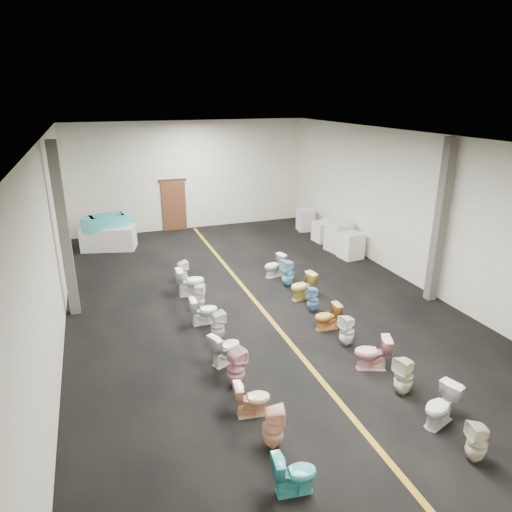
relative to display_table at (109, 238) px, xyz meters
The scene contains 37 objects.
floor 7.18m from the display_table, 59.87° to the right, with size 16.00×16.00×0.00m, color black.
ceiling 8.24m from the display_table, 59.87° to the right, with size 16.00×16.00×0.00m, color black.
wall_back 4.42m from the display_table, 26.64° to the left, with size 10.00×10.00×0.00m, color beige.
wall_front 14.76m from the display_table, 75.78° to the right, with size 10.00×10.00×0.00m, color beige.
wall_left 6.61m from the display_table, 102.76° to the right, with size 16.00×16.00×0.00m, color beige.
wall_right 10.75m from the display_table, 35.78° to the right, with size 16.00×16.00×0.00m, color beige.
aisle_stripe 7.18m from the display_table, 59.87° to the right, with size 0.12×15.60×0.01m, color olive.
back_door 3.35m from the display_table, 31.95° to the left, with size 1.00×0.10×2.10m, color #562D19.
door_frame 3.71m from the display_table, 32.09° to the left, with size 1.15×0.08×0.10m, color #331C11.
column_left 5.63m from the display_table, 102.51° to the right, with size 0.25×0.25×4.50m, color #59544C.
column_right 11.50m from the display_table, 42.68° to the right, with size 0.25×0.25×4.50m, color #59544C.
display_table is the anchor object (origin of this frame).
bathtub 0.65m from the display_table, 90.00° to the left, with size 1.84×0.90×0.55m.
appliance_crate_a 8.91m from the display_table, 26.21° to the right, with size 0.71×0.71×0.91m, color silver.
appliance_crate_b 8.57m from the display_table, 21.03° to the right, with size 0.79×0.79×1.08m, color silver.
appliance_crate_c 8.21m from the display_table, 13.15° to the right, with size 0.69×0.69×0.78m, color silver.
appliance_crate_d 8.00m from the display_table, ahead, with size 0.64×0.64×0.92m, color silver.
toilet_left_0 12.65m from the display_table, 81.20° to the right, with size 0.37×0.66×0.67m, color #3DABAF.
toilet_left_1 11.73m from the display_table, 80.30° to the right, with size 0.35×0.36×0.78m, color #FAB797.
toilet_left_2 10.85m from the display_table, 79.78° to the right, with size 0.38×0.66×0.67m, color #F8BF94.
toilet_left_3 9.95m from the display_table, 78.95° to the right, with size 0.37×0.38×0.82m, color #CF9196.
toilet_left_4 9.10m from the display_table, 77.67° to the right, with size 0.41×0.73×0.74m, color silver.
toilet_left_5 8.14m from the display_table, 75.37° to the right, with size 0.32×0.33×0.72m, color silver.
toilet_left_6 7.23m from the display_table, 74.45° to the right, with size 0.40×0.70×0.71m, color white.
toilet_left_7 6.41m from the display_table, 71.71° to the right, with size 0.32×0.32×0.70m, color white.
toilet_left_8 5.49m from the display_table, 68.77° to the right, with size 0.46×0.81×0.83m, color white.
toilet_left_9 4.66m from the display_table, 65.64° to the right, with size 0.33×0.34×0.74m, color white.
toilet_right_0 13.82m from the display_table, 69.30° to the right, with size 0.32×0.33×0.71m, color beige.
toilet_right_1 13.02m from the display_table, 67.64° to the right, with size 0.41×0.72×0.74m, color silver.
toilet_right_2 12.12m from the display_table, 66.31° to the right, with size 0.36×0.37×0.81m, color beige.
toilet_right_3 11.22m from the display_table, 64.72° to the right, with size 0.42×0.74×0.75m, color #EAA6A8.
toilet_right_4 10.32m from the display_table, 62.40° to the right, with size 0.34×0.35×0.76m, color white.
toilet_right_5 9.54m from the display_table, 60.25° to the right, with size 0.37×0.65×0.66m, color orange.
toilet_right_6 8.76m from the display_table, 56.46° to the right, with size 0.32×0.32×0.71m, color #6597CC.
toilet_right_7 8.13m from the display_table, 52.78° to the right, with size 0.42×0.74×0.76m, color #E1C255.
toilet_right_8 7.36m from the display_table, 48.31° to the right, with size 0.38×0.39×0.85m, color #7FC5E6.
toilet_right_9 6.68m from the display_table, 43.99° to the right, with size 0.40×0.70×0.72m, color white.
Camera 1 is at (-3.94, -10.97, 5.53)m, focal length 32.00 mm.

